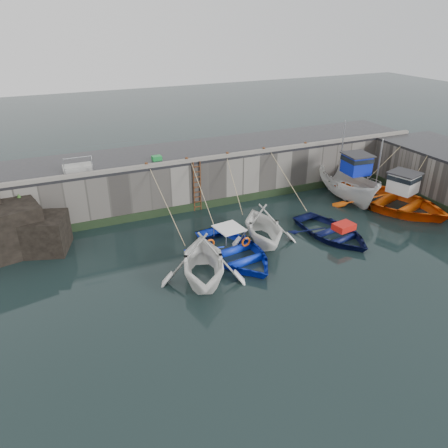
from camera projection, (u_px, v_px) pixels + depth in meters
name	position (u px, v px, depth m)	size (l,w,h in m)	color
ground	(314.00, 282.00, 20.33)	(120.00, 120.00, 0.00)	black
quay_back	(211.00, 171.00, 29.94)	(30.00, 5.00, 3.00)	slate
road_back	(211.00, 149.00, 29.25)	(30.00, 5.00, 0.16)	black
kerb_back	(225.00, 156.00, 27.24)	(30.00, 0.30, 0.20)	slate
algae_back	(226.00, 201.00, 28.40)	(30.00, 0.08, 0.50)	black
rock_outcrop	(5.00, 229.00, 22.53)	(5.85, 4.24, 3.41)	black
ladder	(197.00, 187.00, 27.04)	(0.51, 0.08, 3.20)	#3F1E0F
boat_near_white	(203.00, 279.00, 20.60)	(4.24, 4.91, 2.59)	white
boat_near_white_rope	(171.00, 234.00, 24.75)	(0.04, 5.74, 3.10)	tan
boat_near_blue	(234.00, 257.00, 22.43)	(4.03, 5.65, 1.17)	#0D2BCA
boat_near_blue_rope	(203.00, 223.00, 26.07)	(0.04, 4.66, 3.10)	tan
boat_near_blacktrim	(263.00, 240.00, 24.05)	(3.88, 4.50, 2.37)	white
boat_near_blacktrim_rope	(232.00, 213.00, 27.29)	(0.04, 3.88, 3.10)	tan
boat_near_navy	(331.00, 236.00, 24.52)	(3.62, 5.07, 1.05)	#0A1141
boat_near_navy_rope	(289.00, 207.00, 28.21)	(0.04, 4.77, 3.10)	tan
boat_far_white	(349.00, 185.00, 29.03)	(2.83, 6.23, 5.34)	silver
boat_far_orange	(391.00, 200.00, 27.94)	(7.50, 8.91, 4.58)	#FF5E0D
fish_crate	(157.00, 158.00, 26.72)	(0.57, 0.43, 0.27)	#178033
railing	(78.00, 167.00, 24.89)	(1.60, 1.05, 1.00)	#A5A8AD
bollard_a	(146.00, 165.00, 25.47)	(0.18, 0.18, 0.28)	#3F1E0F
bollard_b	(187.00, 160.00, 26.39)	(0.18, 0.18, 0.28)	#3F1E0F
bollard_c	(227.00, 154.00, 27.38)	(0.18, 0.18, 0.28)	#3F1E0F
bollard_d	(264.00, 150.00, 28.33)	(0.18, 0.18, 0.28)	#3F1E0F
bollard_e	(305.00, 144.00, 29.50)	(0.18, 0.18, 0.28)	#3F1E0F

